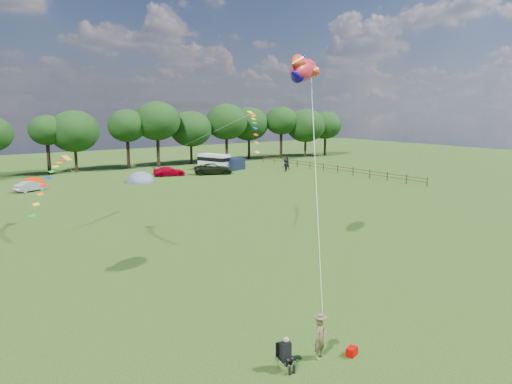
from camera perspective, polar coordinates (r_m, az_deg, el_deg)
ground_plane at (r=27.53m, az=9.82°, el=-10.58°), size 180.00×180.00×0.00m
tree_line at (r=76.91m, az=-17.36°, el=7.01°), size 102.98×10.98×10.27m
fence at (r=73.40m, az=8.51°, el=2.80°), size 0.12×33.12×1.20m
car_b at (r=61.73m, az=-24.36°, el=0.62°), size 3.59×2.47×1.19m
car_c at (r=69.69m, az=-9.90°, el=2.34°), size 4.54×2.79×1.27m
car_d at (r=70.68m, az=-4.89°, el=2.65°), size 6.09×4.54×1.51m
campervan_d at (r=75.26m, az=-4.81°, el=3.49°), size 3.58×5.29×2.39m
tent_orange at (r=64.40m, az=-24.11°, el=0.46°), size 3.20×3.51×2.51m
tent_greyblue at (r=64.70m, az=-13.06°, el=1.11°), size 3.64×3.98×2.71m
awning_navy at (r=75.53m, az=-2.56°, el=3.23°), size 3.35×3.00×1.76m
kite_flyer at (r=19.91m, az=7.36°, el=-16.22°), size 0.68×0.55×1.63m
camp_chair at (r=19.06m, az=3.36°, el=-17.56°), size 0.60×0.61×1.29m
kite_bag at (r=20.56m, az=10.90°, el=-17.47°), size 0.54×0.44×0.33m
fish_kite at (r=29.54m, az=5.25°, el=13.78°), size 3.63×2.71×1.96m
streamer_kite_b at (r=40.86m, az=-22.19°, el=1.78°), size 4.37×4.72×3.83m
streamer_kite_c at (r=36.80m, az=-0.24°, el=7.77°), size 3.21×4.95×2.81m
walker_a at (r=75.88m, az=3.53°, el=3.29°), size 0.92×0.59×1.84m
walker_b at (r=73.64m, az=3.37°, el=3.10°), size 1.33×0.91×1.88m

